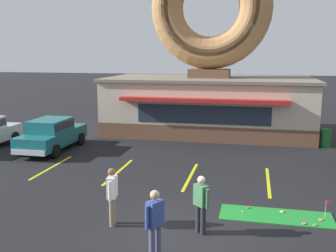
{
  "coord_description": "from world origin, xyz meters",
  "views": [
    {
      "loc": [
        1.69,
        -9.77,
        4.82
      ],
      "look_at": [
        -1.54,
        5.0,
        2.0
      ],
      "focal_mm": 42.0,
      "sensor_mm": 36.0,
      "label": 1
    }
  ],
  "objects_px": {
    "trash_bin": "(326,138)",
    "pedestrian_hooded_kid": "(201,202)",
    "car_teal": "(52,133)",
    "pedestrian_leather_jacket_man": "(155,221)",
    "golf_ball": "(243,211)",
    "putting_flag_pin": "(327,205)",
    "pedestrian_blue_sweater_man": "(112,194)"
  },
  "relations": [
    {
      "from": "pedestrian_leather_jacket_man",
      "to": "putting_flag_pin",
      "type": "bearing_deg",
      "value": 36.85
    },
    {
      "from": "car_teal",
      "to": "pedestrian_hooded_kid",
      "type": "bearing_deg",
      "value": -41.71
    },
    {
      "from": "pedestrian_leather_jacket_man",
      "to": "trash_bin",
      "type": "relative_size",
      "value": 1.76
    },
    {
      "from": "pedestrian_hooded_kid",
      "to": "putting_flag_pin",
      "type": "bearing_deg",
      "value": 25.58
    },
    {
      "from": "golf_ball",
      "to": "car_teal",
      "type": "relative_size",
      "value": 0.01
    },
    {
      "from": "putting_flag_pin",
      "to": "car_teal",
      "type": "relative_size",
      "value": 0.12
    },
    {
      "from": "pedestrian_hooded_kid",
      "to": "trash_bin",
      "type": "xyz_separation_m",
      "value": [
        5.0,
        11.23,
        -0.39
      ]
    },
    {
      "from": "trash_bin",
      "to": "pedestrian_hooded_kid",
      "type": "bearing_deg",
      "value": -114.01
    },
    {
      "from": "putting_flag_pin",
      "to": "pedestrian_hooded_kid",
      "type": "distance_m",
      "value": 3.9
    },
    {
      "from": "pedestrian_hooded_kid",
      "to": "trash_bin",
      "type": "distance_m",
      "value": 12.29
    },
    {
      "from": "putting_flag_pin",
      "to": "pedestrian_blue_sweater_man",
      "type": "xyz_separation_m",
      "value": [
        -6.0,
        -1.69,
        0.49
      ]
    },
    {
      "from": "putting_flag_pin",
      "to": "pedestrian_blue_sweater_man",
      "type": "height_order",
      "value": "pedestrian_blue_sweater_man"
    },
    {
      "from": "pedestrian_leather_jacket_man",
      "to": "golf_ball",
      "type": "bearing_deg",
      "value": 58.78
    },
    {
      "from": "car_teal",
      "to": "trash_bin",
      "type": "height_order",
      "value": "car_teal"
    },
    {
      "from": "pedestrian_blue_sweater_man",
      "to": "pedestrian_leather_jacket_man",
      "type": "distance_m",
      "value": 2.27
    },
    {
      "from": "car_teal",
      "to": "trash_bin",
      "type": "bearing_deg",
      "value": 15.08
    },
    {
      "from": "pedestrian_hooded_kid",
      "to": "car_teal",
      "type": "bearing_deg",
      "value": 138.29
    },
    {
      "from": "golf_ball",
      "to": "pedestrian_hooded_kid",
      "type": "xyz_separation_m",
      "value": [
        -1.08,
        -1.61,
        0.84
      ]
    },
    {
      "from": "car_teal",
      "to": "pedestrian_hooded_kid",
      "type": "height_order",
      "value": "pedestrian_hooded_kid"
    },
    {
      "from": "pedestrian_leather_jacket_man",
      "to": "trash_bin",
      "type": "distance_m",
      "value": 14.11
    },
    {
      "from": "pedestrian_hooded_kid",
      "to": "pedestrian_leather_jacket_man",
      "type": "relative_size",
      "value": 0.94
    },
    {
      "from": "golf_ball",
      "to": "pedestrian_leather_jacket_man",
      "type": "bearing_deg",
      "value": -121.22
    },
    {
      "from": "golf_ball",
      "to": "car_teal",
      "type": "xyz_separation_m",
      "value": [
        -9.59,
        5.97,
        0.82
      ]
    },
    {
      "from": "golf_ball",
      "to": "trash_bin",
      "type": "height_order",
      "value": "trash_bin"
    },
    {
      "from": "putting_flag_pin",
      "to": "trash_bin",
      "type": "xyz_separation_m",
      "value": [
        1.5,
        9.55,
        0.06
      ]
    },
    {
      "from": "golf_ball",
      "to": "pedestrian_hooded_kid",
      "type": "bearing_deg",
      "value": -123.73
    },
    {
      "from": "car_teal",
      "to": "trash_bin",
      "type": "relative_size",
      "value": 4.68
    },
    {
      "from": "pedestrian_hooded_kid",
      "to": "pedestrian_leather_jacket_man",
      "type": "bearing_deg",
      "value": -118.53
    },
    {
      "from": "pedestrian_leather_jacket_man",
      "to": "trash_bin",
      "type": "bearing_deg",
      "value": 65.41
    },
    {
      "from": "putting_flag_pin",
      "to": "pedestrian_hooded_kid",
      "type": "relative_size",
      "value": 0.34
    },
    {
      "from": "trash_bin",
      "to": "car_teal",
      "type": "bearing_deg",
      "value": -164.92
    },
    {
      "from": "pedestrian_leather_jacket_man",
      "to": "trash_bin",
      "type": "height_order",
      "value": "pedestrian_leather_jacket_man"
    }
  ]
}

